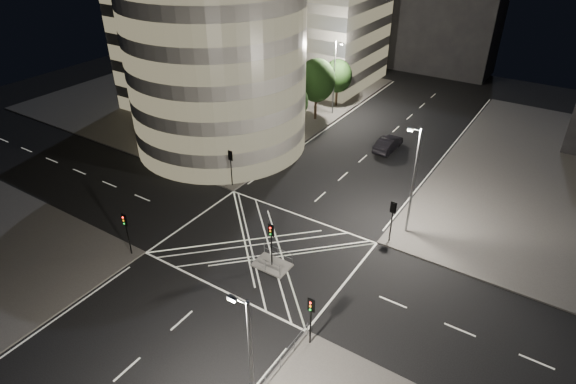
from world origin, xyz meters
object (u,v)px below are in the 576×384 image
Objects in this scene: central_island at (272,265)px; street_lamp_right_far at (413,179)px; traffic_signal_island at (271,237)px; street_lamp_left_far at (334,76)px; traffic_signal_fr at (393,214)px; traffic_signal_nr at (311,313)px; street_lamp_left_near at (255,120)px; sedan at (388,144)px; traffic_signal_nl at (126,227)px; street_lamp_right_near at (251,368)px; traffic_signal_fl at (231,162)px.

street_lamp_right_far reaches higher than central_island.
street_lamp_left_far is at bearing 109.95° from traffic_signal_island.
street_lamp_left_far is at bearing 128.17° from traffic_signal_fr.
street_lamp_left_near reaches higher than traffic_signal_nr.
sedan is at bearing 91.14° from traffic_signal_island.
street_lamp_left_near is at bearing 91.94° from traffic_signal_nl.
street_lamp_left_near is 19.11m from street_lamp_right_far.
street_lamp_left_near is 32.13m from street_lamp_right_near.
traffic_signal_nl is 0.79× the size of sedan.
traffic_signal_island is (10.80, -8.30, 0.00)m from traffic_signal_fl.
traffic_signal_nl is 32.27m from sedan.
traffic_signal_island is 0.79× the size of sedan.
street_lamp_left_near reaches higher than traffic_signal_island.
street_lamp_right_far is (0.64, 15.80, 2.63)m from traffic_signal_nr.
traffic_signal_nl is 24.27m from street_lamp_right_far.
street_lamp_left_far reaches higher than sedan.
traffic_signal_fl is at bearing 90.00° from traffic_signal_nl.
traffic_signal_fr is (17.60, 0.00, 0.00)m from traffic_signal_fl.
street_lamp_right_far is at bearing 6.88° from traffic_signal_fl.
traffic_signal_nl is at bearing -90.00° from traffic_signal_fl.
street_lamp_right_near is at bearing -48.76° from traffic_signal_fl.
traffic_signal_fr reaches higher than sedan.
traffic_signal_fl is 22.24m from traffic_signal_nr.
sedan is at bearing 118.35° from street_lamp_right_far.
traffic_signal_nl reaches higher than sedan.
traffic_signal_nl is (-10.80, -5.30, 2.84)m from central_island.
central_island is at bearing 93.10° from sedan.
traffic_signal_nl is 0.40× the size of street_lamp_right_near.
traffic_signal_fr and traffic_signal_nr have the same top height.
street_lamp_left_near is (-11.44, 13.50, 2.63)m from traffic_signal_island.
traffic_signal_fl is 13.60m from traffic_signal_nl.
traffic_signal_fr is at bearing 37.69° from traffic_signal_nl.
traffic_signal_nl is 0.40× the size of street_lamp_left_near.
traffic_signal_fl is 17.60m from traffic_signal_fr.
sedan is at bearing 101.88° from street_lamp_right_near.
street_lamp_right_far is 1.00× the size of street_lamp_right_near.
traffic_signal_fr is 0.40× the size of street_lamp_right_near.
central_island is 15.54m from street_lamp_right_near.
traffic_signal_fl is 23.36m from street_lamp_left_far.
street_lamp_left_far reaches higher than traffic_signal_nl.
sedan is at bearing 46.96° from street_lamp_left_near.
traffic_signal_fr is at bearing 90.00° from traffic_signal_nr.
traffic_signal_island is at bearing -49.73° from street_lamp_left_near.
street_lamp_left_near is at bearing 164.08° from traffic_signal_fr.
traffic_signal_island reaches higher than sedan.
traffic_signal_nl is at bearing -142.31° from traffic_signal_fr.
street_lamp_right_near reaches higher than traffic_signal_fl.
traffic_signal_nr is (17.60, -13.60, 0.00)m from traffic_signal_fl.
street_lamp_left_far is (-11.44, 31.50, 2.63)m from traffic_signal_island.
street_lamp_right_far reaches higher than traffic_signal_nr.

